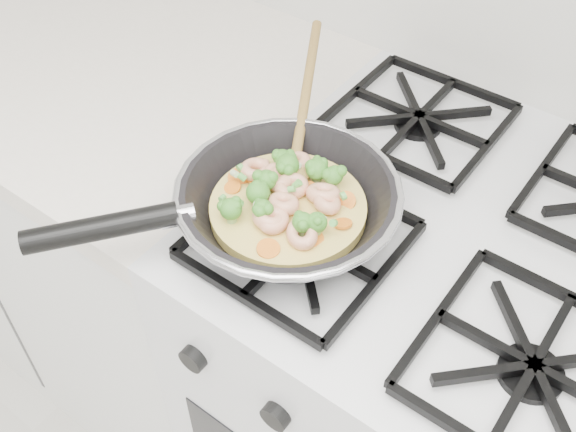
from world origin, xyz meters
The scene contains 3 objects.
stove centered at (0.00, 1.70, 0.46)m, with size 0.60×0.60×0.92m.
counter_left centered at (-0.80, 1.70, 0.45)m, with size 1.00×0.60×0.90m.
skillet centered at (-0.18, 1.56, 0.96)m, with size 0.34×0.54×0.09m.
Camera 1 is at (0.16, 1.10, 1.53)m, focal length 41.68 mm.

